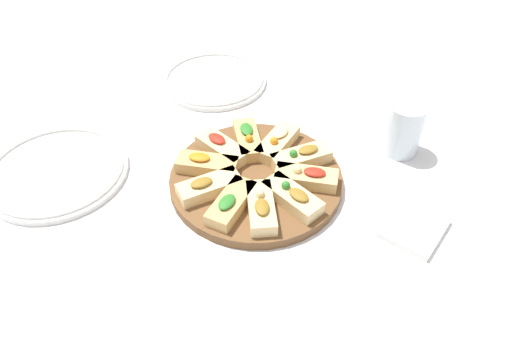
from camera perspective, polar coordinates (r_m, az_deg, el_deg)
ground_plane at (r=0.90m, az=0.00°, el=-1.40°), size 3.00×3.00×0.00m
serving_board at (r=0.89m, az=0.00°, el=-0.98°), size 0.31×0.31×0.02m
focaccia_slice_0 at (r=0.91m, az=5.19°, el=1.56°), size 0.11×0.10×0.04m
focaccia_slice_1 at (r=0.94m, az=2.73°, el=3.25°), size 0.11×0.05×0.04m
focaccia_slice_2 at (r=0.94m, az=-0.95°, el=3.65°), size 0.11×0.10×0.04m
focaccia_slice_3 at (r=0.93m, az=-3.93°, el=2.68°), size 0.07×0.12×0.03m
focaccia_slice_4 at (r=0.89m, az=-5.66°, el=0.78°), size 0.07×0.12×0.03m
focaccia_slice_5 at (r=0.85m, az=-5.40°, el=-1.78°), size 0.11×0.10×0.03m
focaccia_slice_6 at (r=0.82m, az=-2.81°, el=-3.72°), size 0.11×0.04×0.03m
focaccia_slice_7 at (r=0.81m, az=0.59°, el=-4.14°), size 0.11×0.09×0.04m
focaccia_slice_8 at (r=0.83m, az=4.19°, el=-2.96°), size 0.08×0.12×0.04m
focaccia_slice_9 at (r=0.87m, az=5.79°, el=-0.70°), size 0.07×0.12×0.04m
plate_left at (r=0.98m, az=-21.86°, el=0.02°), size 0.26×0.26×0.02m
plate_right at (r=1.16m, az=-4.82°, el=10.37°), size 0.24×0.24×0.02m
water_glass at (r=0.98m, az=16.53°, el=4.65°), size 0.07×0.07×0.10m
napkin_stack at (r=0.86m, az=17.65°, el=-6.19°), size 0.11×0.10×0.01m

